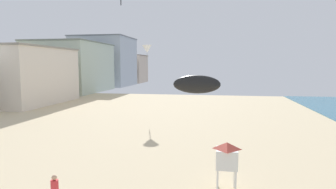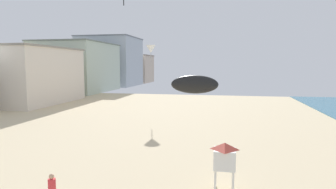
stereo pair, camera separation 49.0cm
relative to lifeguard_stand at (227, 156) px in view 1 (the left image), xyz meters
name	(u,v)px [view 1 (the left image)]	position (x,y,z in m)	size (l,w,h in m)	color
boardwalk_hotel_mid	(9,75)	(-35.59, 28.63, 2.94)	(17.36, 17.04, 9.54)	silver
boardwalk_hotel_far	(72,67)	(-35.59, 50.12, 4.13)	(14.88, 19.69, 11.92)	#B7C6B2
boardwalk_hotel_distant	(105,62)	(-35.59, 70.82, 5.72)	(16.62, 17.19, 15.10)	#ADB7C1
boardwalk_hotel_furthest	(122,69)	(-35.59, 87.74, 3.24)	(16.94, 13.07, 10.14)	#C6B29E
lifeguard_stand	(227,156)	(0.00, 0.00, 0.00)	(1.10, 1.10, 2.55)	white
kite_white_delta	(147,49)	(-10.22, 24.18, 6.87)	(1.31, 1.31, 2.97)	white
kite_black_parafoil	(197,84)	(-1.59, 0.00, 3.69)	(2.44, 0.68, 0.95)	black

